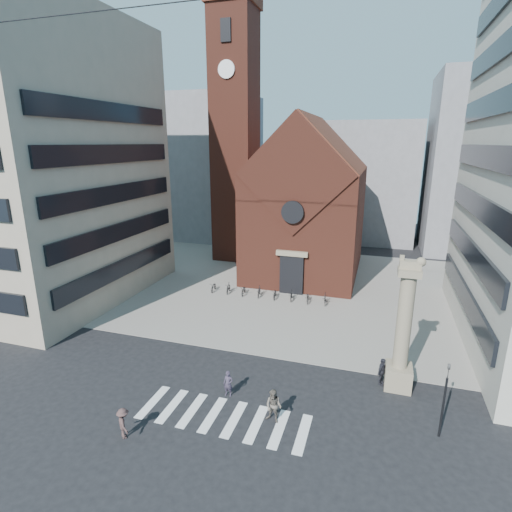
# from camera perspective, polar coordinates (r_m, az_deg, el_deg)

# --- Properties ---
(ground) EXTENTS (120.00, 120.00, 0.00)m
(ground) POSITION_cam_1_polar(r_m,az_deg,el_deg) (26.84, -3.30, -18.00)
(ground) COLOR black
(ground) RESTS_ON ground
(piazza) EXTENTS (46.00, 30.00, 0.05)m
(piazza) POSITION_cam_1_polar(r_m,az_deg,el_deg) (43.24, 5.65, -4.38)
(piazza) COLOR gray
(piazza) RESTS_ON ground
(zebra_crossing) EXTENTS (10.20, 3.20, 0.01)m
(zebra_crossing) POSITION_cam_1_polar(r_m,az_deg,el_deg) (24.42, -4.67, -21.93)
(zebra_crossing) COLOR white
(zebra_crossing) RESTS_ON ground
(church) EXTENTS (12.00, 16.65, 18.00)m
(church) POSITION_cam_1_polar(r_m,az_deg,el_deg) (47.03, 7.46, 7.25)
(church) COLOR #5E291D
(church) RESTS_ON ground
(campanile) EXTENTS (5.50, 5.50, 31.20)m
(campanile) POSITION_cam_1_polar(r_m,az_deg,el_deg) (52.01, -2.98, 16.74)
(campanile) COLOR #5E291D
(campanile) RESTS_ON ground
(building_left) EXTENTS (18.00, 20.00, 26.00)m
(building_left) POSITION_cam_1_polar(r_m,az_deg,el_deg) (44.50, -29.31, 11.41)
(building_left) COLOR tan
(building_left) RESTS_ON ground
(bg_block_left) EXTENTS (16.00, 14.00, 22.00)m
(bg_block_left) POSITION_cam_1_polar(r_m,az_deg,el_deg) (67.06, -7.48, 12.39)
(bg_block_left) COLOR gray
(bg_block_left) RESTS_ON ground
(bg_block_mid) EXTENTS (14.00, 12.00, 18.00)m
(bg_block_mid) POSITION_cam_1_polar(r_m,az_deg,el_deg) (66.07, 15.86, 10.14)
(bg_block_mid) COLOR gray
(bg_block_mid) RESTS_ON ground
(bg_block_right) EXTENTS (16.00, 14.00, 24.00)m
(bg_block_right) POSITION_cam_1_polar(r_m,az_deg,el_deg) (64.36, 30.59, 11.12)
(bg_block_right) COLOR gray
(bg_block_right) RESTS_ON ground
(lion_column) EXTENTS (1.63, 1.60, 8.68)m
(lion_column) POSITION_cam_1_polar(r_m,az_deg,el_deg) (26.48, 20.20, -10.90)
(lion_column) COLOR gray
(lion_column) RESTS_ON ground
(traffic_light) EXTENTS (0.13, 0.16, 4.30)m
(traffic_light) POSITION_cam_1_polar(r_m,az_deg,el_deg) (23.81, 25.29, -17.97)
(traffic_light) COLOR black
(traffic_light) RESTS_ON ground
(pedestrian_0) EXTENTS (0.61, 0.41, 1.65)m
(pedestrian_0) POSITION_cam_1_polar(r_m,az_deg,el_deg) (25.55, -3.99, -17.73)
(pedestrian_0) COLOR #362E40
(pedestrian_0) RESTS_ON ground
(pedestrian_1) EXTENTS (1.07, 0.91, 1.95)m
(pedestrian_1) POSITION_cam_1_polar(r_m,az_deg,el_deg) (23.49, 2.54, -20.64)
(pedestrian_1) COLOR #62594F
(pedestrian_1) RESTS_ON ground
(pedestrian_2) EXTENTS (0.82, 1.16, 1.83)m
(pedestrian_2) POSITION_cam_1_polar(r_m,az_deg,el_deg) (27.62, 17.53, -15.47)
(pedestrian_2) COLOR #23232A
(pedestrian_2) RESTS_ON ground
(pedestrian_3) EXTENTS (1.25, 1.20, 1.71)m
(pedestrian_3) POSITION_cam_1_polar(r_m,az_deg,el_deg) (23.60, -18.40, -21.73)
(pedestrian_3) COLOR #483230
(pedestrian_3) RESTS_ON ground
(scooter_0) EXTENTS (0.87, 1.82, 0.92)m
(scooter_0) POSITION_cam_1_polar(r_m,az_deg,el_deg) (41.85, -6.08, -4.39)
(scooter_0) COLOR black
(scooter_0) RESTS_ON piazza
(scooter_1) EXTENTS (0.73, 1.75, 1.02)m
(scooter_1) POSITION_cam_1_polar(r_m,az_deg,el_deg) (41.23, -3.97, -4.58)
(scooter_1) COLOR black
(scooter_1) RESTS_ON piazza
(scooter_2) EXTENTS (0.87, 1.82, 0.92)m
(scooter_2) POSITION_cam_1_polar(r_m,az_deg,el_deg) (40.70, -1.79, -4.90)
(scooter_2) COLOR black
(scooter_2) RESTS_ON piazza
(scooter_3) EXTENTS (0.73, 1.75, 1.02)m
(scooter_3) POSITION_cam_1_polar(r_m,az_deg,el_deg) (40.20, 0.44, -5.08)
(scooter_3) COLOR black
(scooter_3) RESTS_ON piazza
(scooter_4) EXTENTS (0.87, 1.82, 0.92)m
(scooter_4) POSITION_cam_1_polar(r_m,az_deg,el_deg) (39.80, 2.72, -5.40)
(scooter_4) COLOR black
(scooter_4) RESTS_ON piazza
(scooter_5) EXTENTS (0.73, 1.75, 1.02)m
(scooter_5) POSITION_cam_1_polar(r_m,az_deg,el_deg) (39.43, 5.05, -5.58)
(scooter_5) COLOR black
(scooter_5) RESTS_ON piazza
(scooter_6) EXTENTS (0.87, 1.82, 0.92)m
(scooter_6) POSITION_cam_1_polar(r_m,az_deg,el_deg) (39.16, 7.42, -5.89)
(scooter_6) COLOR black
(scooter_6) RESTS_ON piazza
(scooter_7) EXTENTS (0.73, 1.75, 1.02)m
(scooter_7) POSITION_cam_1_polar(r_m,az_deg,el_deg) (38.92, 9.83, -6.06)
(scooter_7) COLOR black
(scooter_7) RESTS_ON piazza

